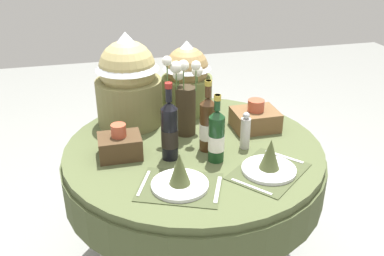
{
  "coord_description": "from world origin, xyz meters",
  "views": [
    {
      "loc": [
        -0.46,
        -1.79,
        1.75
      ],
      "look_at": [
        0.0,
        0.03,
        0.83
      ],
      "focal_mm": 39.83,
      "sensor_mm": 36.0,
      "label": 1
    }
  ],
  "objects_px": {
    "wine_bottle_centre": "(170,131)",
    "pepper_mill": "(245,132)",
    "place_setting_left": "(180,178)",
    "dining_table": "(194,169)",
    "gift_tub_back_centre": "(187,75)",
    "flower_vase": "(185,100)",
    "wine_bottle_right": "(216,136)",
    "woven_basket_side_left": "(120,145)",
    "wine_bottle_left": "(208,124)",
    "place_setting_right": "(269,163)",
    "gift_tub_back_left": "(128,77)",
    "woven_basket_side_right": "(255,118)"
  },
  "relations": [
    {
      "from": "wine_bottle_right",
      "to": "woven_basket_side_left",
      "type": "distance_m",
      "value": 0.45
    },
    {
      "from": "wine_bottle_right",
      "to": "pepper_mill",
      "type": "distance_m",
      "value": 0.19
    },
    {
      "from": "flower_vase",
      "to": "wine_bottle_left",
      "type": "relative_size",
      "value": 1.21
    },
    {
      "from": "place_setting_right",
      "to": "flower_vase",
      "type": "xyz_separation_m",
      "value": [
        -0.27,
        0.46,
        0.14
      ]
    },
    {
      "from": "wine_bottle_left",
      "to": "gift_tub_back_left",
      "type": "height_order",
      "value": "gift_tub_back_left"
    },
    {
      "from": "flower_vase",
      "to": "wine_bottle_right",
      "type": "xyz_separation_m",
      "value": [
        0.07,
        -0.3,
        -0.06
      ]
    },
    {
      "from": "place_setting_right",
      "to": "wine_bottle_right",
      "type": "bearing_deg",
      "value": 141.71
    },
    {
      "from": "gift_tub_back_left",
      "to": "woven_basket_side_right",
      "type": "xyz_separation_m",
      "value": [
        0.63,
        -0.24,
        -0.2
      ]
    },
    {
      "from": "flower_vase",
      "to": "gift_tub_back_left",
      "type": "relative_size",
      "value": 0.86
    },
    {
      "from": "wine_bottle_right",
      "to": "wine_bottle_left",
      "type": "bearing_deg",
      "value": 95.34
    },
    {
      "from": "wine_bottle_centre",
      "to": "dining_table",
      "type": "bearing_deg",
      "value": 34.26
    },
    {
      "from": "place_setting_right",
      "to": "pepper_mill",
      "type": "xyz_separation_m",
      "value": [
        -0.03,
        0.24,
        0.04
      ]
    },
    {
      "from": "wine_bottle_left",
      "to": "pepper_mill",
      "type": "height_order",
      "value": "wine_bottle_left"
    },
    {
      "from": "gift_tub_back_centre",
      "to": "woven_basket_side_right",
      "type": "distance_m",
      "value": 0.46
    },
    {
      "from": "wine_bottle_centre",
      "to": "pepper_mill",
      "type": "bearing_deg",
      "value": 1.63
    },
    {
      "from": "dining_table",
      "to": "gift_tub_back_left",
      "type": "bearing_deg",
      "value": 127.75
    },
    {
      "from": "dining_table",
      "to": "wine_bottle_right",
      "type": "distance_m",
      "value": 0.32
    },
    {
      "from": "place_setting_left",
      "to": "pepper_mill",
      "type": "height_order",
      "value": "pepper_mill"
    },
    {
      "from": "gift_tub_back_centre",
      "to": "gift_tub_back_left",
      "type": "bearing_deg",
      "value": -166.54
    },
    {
      "from": "pepper_mill",
      "to": "woven_basket_side_left",
      "type": "distance_m",
      "value": 0.6
    },
    {
      "from": "place_setting_left",
      "to": "dining_table",
      "type": "bearing_deg",
      "value": 66.94
    },
    {
      "from": "gift_tub_back_left",
      "to": "woven_basket_side_left",
      "type": "height_order",
      "value": "gift_tub_back_left"
    },
    {
      "from": "gift_tub_back_left",
      "to": "wine_bottle_centre",
      "type": "bearing_deg",
      "value": -73.25
    },
    {
      "from": "dining_table",
      "to": "flower_vase",
      "type": "distance_m",
      "value": 0.36
    },
    {
      "from": "dining_table",
      "to": "gift_tub_back_centre",
      "type": "relative_size",
      "value": 3.12
    },
    {
      "from": "dining_table",
      "to": "wine_bottle_centre",
      "type": "bearing_deg",
      "value": -145.74
    },
    {
      "from": "wine_bottle_left",
      "to": "pepper_mill",
      "type": "xyz_separation_m",
      "value": [
        0.18,
        -0.03,
        -0.05
      ]
    },
    {
      "from": "dining_table",
      "to": "wine_bottle_centre",
      "type": "relative_size",
      "value": 3.47
    },
    {
      "from": "pepper_mill",
      "to": "gift_tub_back_centre",
      "type": "height_order",
      "value": "gift_tub_back_centre"
    },
    {
      "from": "dining_table",
      "to": "flower_vase",
      "type": "relative_size",
      "value": 3.02
    },
    {
      "from": "wine_bottle_centre",
      "to": "gift_tub_back_left",
      "type": "xyz_separation_m",
      "value": [
        -0.13,
        0.44,
        0.12
      ]
    },
    {
      "from": "pepper_mill",
      "to": "gift_tub_back_centre",
      "type": "distance_m",
      "value": 0.55
    },
    {
      "from": "gift_tub_back_centre",
      "to": "woven_basket_side_left",
      "type": "relative_size",
      "value": 2.1
    },
    {
      "from": "place_setting_left",
      "to": "wine_bottle_right",
      "type": "xyz_separation_m",
      "value": [
        0.21,
        0.18,
        0.08
      ]
    },
    {
      "from": "place_setting_right",
      "to": "wine_bottle_right",
      "type": "distance_m",
      "value": 0.26
    },
    {
      "from": "place_setting_right",
      "to": "wine_bottle_right",
      "type": "relative_size",
      "value": 1.32
    },
    {
      "from": "flower_vase",
      "to": "gift_tub_back_left",
      "type": "bearing_deg",
      "value": 141.19
    },
    {
      "from": "gift_tub_back_left",
      "to": "woven_basket_side_right",
      "type": "height_order",
      "value": "gift_tub_back_left"
    },
    {
      "from": "dining_table",
      "to": "woven_basket_side_left",
      "type": "relative_size",
      "value": 6.54
    },
    {
      "from": "place_setting_right",
      "to": "wine_bottle_left",
      "type": "bearing_deg",
      "value": 127.98
    },
    {
      "from": "wine_bottle_centre",
      "to": "place_setting_left",
      "type": "bearing_deg",
      "value": -92.24
    },
    {
      "from": "pepper_mill",
      "to": "place_setting_right",
      "type": "bearing_deg",
      "value": -83.88
    },
    {
      "from": "wine_bottle_centre",
      "to": "gift_tub_back_left",
      "type": "height_order",
      "value": "gift_tub_back_left"
    },
    {
      "from": "woven_basket_side_right",
      "to": "pepper_mill",
      "type": "bearing_deg",
      "value": -123.82
    },
    {
      "from": "gift_tub_back_centre",
      "to": "dining_table",
      "type": "bearing_deg",
      "value": -99.22
    },
    {
      "from": "place_setting_right",
      "to": "gift_tub_back_left",
      "type": "height_order",
      "value": "gift_tub_back_left"
    },
    {
      "from": "wine_bottle_left",
      "to": "gift_tub_back_left",
      "type": "distance_m",
      "value": 0.53
    },
    {
      "from": "dining_table",
      "to": "gift_tub_back_centre",
      "type": "height_order",
      "value": "gift_tub_back_centre"
    },
    {
      "from": "flower_vase",
      "to": "wine_bottle_centre",
      "type": "relative_size",
      "value": 1.15
    },
    {
      "from": "gift_tub_back_centre",
      "to": "woven_basket_side_left",
      "type": "bearing_deg",
      "value": -133.97
    }
  ]
}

